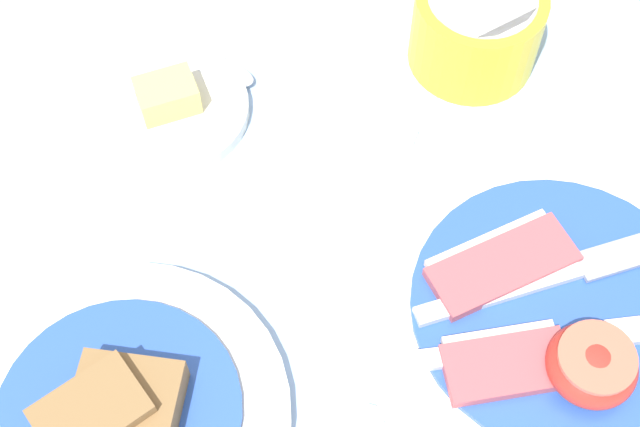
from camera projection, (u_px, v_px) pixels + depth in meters
ground_plane at (453, 370)px, 0.53m from camera, size 3.00×3.00×0.00m
breakfast_plate at (558, 316)px, 0.54m from camera, size 0.25×0.25×0.04m
bread_plate at (117, 418)px, 0.50m from camera, size 0.20×0.20×0.05m
sugar_cup at (477, 26)px, 0.63m from camera, size 0.09×0.09×0.06m
butter_dish at (170, 107)px, 0.62m from camera, size 0.11×0.11×0.03m
teaspoon_near_cup at (243, 80)px, 0.64m from camera, size 0.18×0.11×0.01m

